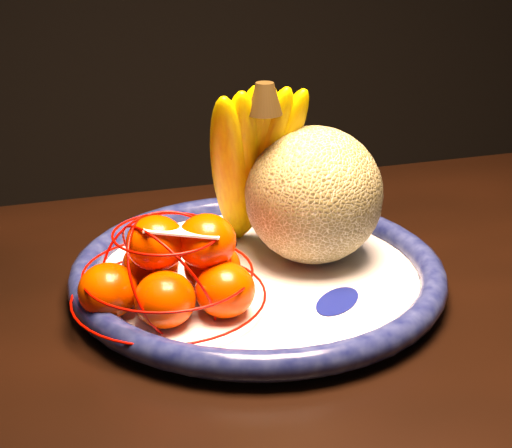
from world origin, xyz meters
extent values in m
cube|color=black|center=(-0.02, 0.03, 0.73)|extent=(1.60, 1.07, 0.04)
cylinder|color=white|center=(0.08, 0.16, 0.76)|extent=(0.37, 0.37, 0.02)
torus|color=#040835|center=(0.08, 0.16, 0.77)|extent=(0.41, 0.41, 0.03)
cylinder|color=white|center=(0.08, 0.16, 0.76)|extent=(0.18, 0.18, 0.01)
ellipsoid|color=navy|center=(0.15, 0.08, 0.77)|extent=(0.14, 0.15, 0.00)
ellipsoid|color=navy|center=(0.05, 0.25, 0.77)|extent=(0.13, 0.13, 0.00)
ellipsoid|color=navy|center=(-0.03, 0.16, 0.77)|extent=(0.13, 0.10, 0.00)
sphere|color=olive|center=(0.15, 0.19, 0.85)|extent=(0.15, 0.15, 0.15)
ellipsoid|color=#EDD401|center=(0.07, 0.22, 0.88)|extent=(0.08, 0.14, 0.21)
ellipsoid|color=#EDD401|center=(0.07, 0.22, 0.88)|extent=(0.06, 0.12, 0.21)
ellipsoid|color=#EDD401|center=(0.08, 0.22, 0.88)|extent=(0.06, 0.12, 0.21)
ellipsoid|color=#EDD401|center=(0.09, 0.22, 0.88)|extent=(0.08, 0.12, 0.21)
ellipsoid|color=#EDD401|center=(0.10, 0.22, 0.88)|extent=(0.10, 0.13, 0.21)
ellipsoid|color=#EDD401|center=(0.11, 0.23, 0.88)|extent=(0.12, 0.13, 0.21)
cone|color=black|center=(0.09, 0.22, 0.97)|extent=(0.04, 0.04, 0.03)
ellipsoid|color=#FF3E00|center=(-0.08, 0.10, 0.80)|extent=(0.06, 0.06, 0.05)
ellipsoid|color=#FF3E00|center=(-0.02, 0.07, 0.80)|extent=(0.06, 0.06, 0.05)
ellipsoid|color=#FF3E00|center=(0.04, 0.08, 0.80)|extent=(0.06, 0.06, 0.05)
ellipsoid|color=#FF3E00|center=(-0.03, 0.14, 0.80)|extent=(0.06, 0.06, 0.05)
ellipsoid|color=#FF3E00|center=(0.03, 0.13, 0.80)|extent=(0.06, 0.06, 0.05)
ellipsoid|color=#FF3E00|center=(-0.03, 0.11, 0.84)|extent=(0.06, 0.06, 0.05)
ellipsoid|color=#FF3E00|center=(0.02, 0.10, 0.84)|extent=(0.06, 0.06, 0.05)
torus|color=#BC0500|center=(-0.02, 0.10, 0.78)|extent=(0.25, 0.25, 0.00)
torus|color=#BC0500|center=(-0.02, 0.10, 0.81)|extent=(0.21, 0.21, 0.00)
torus|color=#BC0500|center=(-0.02, 0.10, 0.85)|extent=(0.13, 0.13, 0.00)
torus|color=#BC0500|center=(-0.02, 0.10, 0.80)|extent=(0.13, 0.06, 0.12)
torus|color=#BC0500|center=(-0.02, 0.10, 0.80)|extent=(0.11, 0.14, 0.12)
torus|color=#BC0500|center=(-0.02, 0.10, 0.80)|extent=(0.12, 0.14, 0.12)
cube|color=white|center=(0.00, 0.09, 0.85)|extent=(0.08, 0.04, 0.01)
camera|label=1|loc=(-0.06, -0.59, 1.15)|focal=55.00mm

